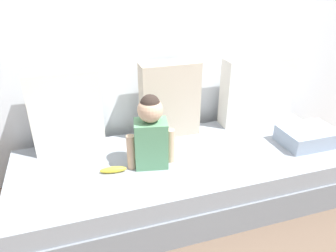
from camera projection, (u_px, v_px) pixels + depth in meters
The scene contains 9 objects.
ground_plane at pixel (184, 196), 2.37m from camera, with size 12.00×12.00×0.00m, color brown.
back_wall at pixel (160, 11), 2.30m from camera, with size 5.61×0.10×2.51m, color silver.
couch at pixel (184, 177), 2.29m from camera, with size 2.41×0.90×0.36m.
throw_pillow_left at pixel (67, 111), 2.18m from camera, with size 0.47×0.16×0.58m, color silver.
throw_pillow_center at pixel (170, 100), 2.38m from camera, with size 0.44×0.16×0.57m, color #C1B29E.
throw_pillow_right at pixel (257, 90), 2.59m from camera, with size 0.59×0.16×0.55m, color silver.
toddler at pixel (151, 132), 2.01m from camera, with size 0.32×0.20×0.50m.
banana at pixel (113, 170), 2.02m from camera, with size 0.17×0.04×0.04m, color yellow.
folded_blanket at pixel (308, 136), 2.34m from camera, with size 0.40×0.28×0.12m, color #8E9EB2.
Camera 1 is at (-0.68, -1.76, 1.54)m, focal length 33.83 mm.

